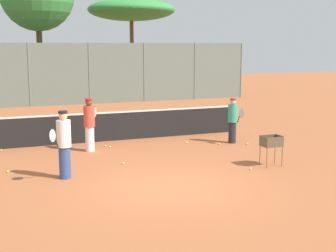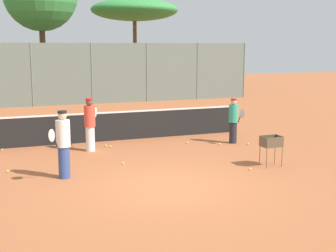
% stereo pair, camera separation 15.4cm
% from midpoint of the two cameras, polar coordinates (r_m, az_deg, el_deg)
% --- Properties ---
extents(ground_plane, '(80.00, 80.00, 0.00)m').
position_cam_midpoint_polar(ground_plane, '(11.53, 0.48, -7.46)').
color(ground_plane, '#B26038').
extents(tennis_net, '(10.15, 0.10, 1.07)m').
position_cam_midpoint_polar(tennis_net, '(17.01, -6.93, 0.03)').
color(tennis_net, '#26592D').
rests_on(tennis_net, ground_plane).
extents(back_fence, '(23.91, 0.08, 3.57)m').
position_cam_midpoint_polar(back_fence, '(27.69, -12.58, 6.17)').
color(back_fence, slate).
rests_on(back_fence, ground_plane).
extents(tree_0, '(6.27, 6.27, 6.73)m').
position_cam_midpoint_polar(tree_0, '(34.70, -3.97, 13.90)').
color(tree_0, brown).
rests_on(tree_0, ground_plane).
extents(player_white_outfit, '(0.59, 0.81, 1.74)m').
position_cam_midpoint_polar(player_white_outfit, '(15.41, -9.21, 0.25)').
color(player_white_outfit, white).
rests_on(player_white_outfit, ground_plane).
extents(player_red_cap, '(0.33, 0.88, 1.59)m').
position_cam_midpoint_polar(player_red_cap, '(16.63, 8.25, 0.71)').
color(player_red_cap, '#26262D').
rests_on(player_red_cap, ground_plane).
extents(player_yellow_shirt, '(0.65, 0.78, 1.78)m').
position_cam_midpoint_polar(player_yellow_shirt, '(12.36, -12.31, -2.10)').
color(player_yellow_shirt, '#334C8C').
rests_on(player_yellow_shirt, ground_plane).
extents(ball_cart, '(0.56, 0.41, 0.88)m').
position_cam_midpoint_polar(ball_cart, '(13.67, 12.77, -2.15)').
color(ball_cart, brown).
rests_on(ball_cart, ground_plane).
extents(tennis_ball_0, '(0.07, 0.07, 0.07)m').
position_cam_midpoint_polar(tennis_ball_0, '(13.26, 10.31, -5.18)').
color(tennis_ball_0, '#D1E54C').
rests_on(tennis_ball_0, ground_plane).
extents(tennis_ball_1, '(0.07, 0.07, 0.07)m').
position_cam_midpoint_polar(tennis_ball_1, '(16.33, -19.32, -2.75)').
color(tennis_ball_1, '#D1E54C').
rests_on(tennis_ball_1, ground_plane).
extents(tennis_ball_2, '(0.07, 0.07, 0.07)m').
position_cam_midpoint_polar(tennis_ball_2, '(16.18, -7.32, -2.38)').
color(tennis_ball_2, '#D1E54C').
rests_on(tennis_ball_2, ground_plane).
extents(tennis_ball_3, '(0.07, 0.07, 0.07)m').
position_cam_midpoint_polar(tennis_ball_3, '(16.43, 6.61, -2.18)').
color(tennis_ball_3, '#D1E54C').
rests_on(tennis_ball_3, ground_plane).
extents(tennis_ball_4, '(0.07, 0.07, 0.07)m').
position_cam_midpoint_polar(tennis_ball_4, '(13.53, -18.66, -5.24)').
color(tennis_ball_4, '#D1E54C').
rests_on(tennis_ball_4, ground_plane).
extents(tennis_ball_5, '(0.07, 0.07, 0.07)m').
position_cam_midpoint_polar(tennis_ball_5, '(13.74, -5.18, -4.52)').
color(tennis_ball_5, '#D1E54C').
rests_on(tennis_ball_5, ground_plane).
extents(tennis_ball_6, '(0.07, 0.07, 0.07)m').
position_cam_midpoint_polar(tennis_ball_6, '(16.54, 2.64, -2.05)').
color(tennis_ball_6, '#D1E54C').
rests_on(tennis_ball_6, ground_plane).
extents(tennis_ball_7, '(0.07, 0.07, 0.07)m').
position_cam_midpoint_polar(tennis_ball_7, '(16.54, 9.99, -2.18)').
color(tennis_ball_7, '#D1E54C').
rests_on(tennis_ball_7, ground_plane).
extents(tennis_ball_8, '(0.07, 0.07, 0.07)m').
position_cam_midpoint_polar(tennis_ball_8, '(16.01, -6.77, -2.50)').
color(tennis_ball_8, '#D1E54C').
rests_on(tennis_ball_8, ground_plane).
extents(parked_car, '(4.20, 1.70, 1.60)m').
position_cam_midpoint_polar(parked_car, '(29.63, -15.19, 4.10)').
color(parked_car, white).
rests_on(parked_car, ground_plane).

